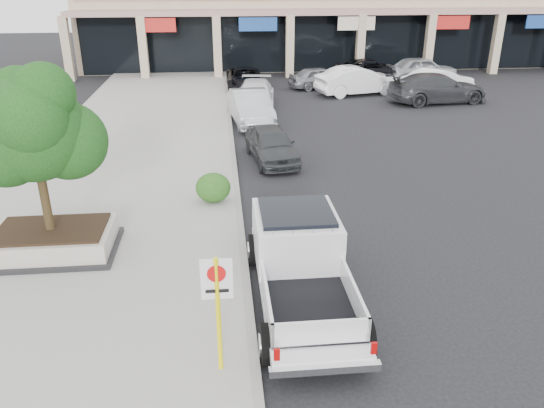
{
  "coord_description": "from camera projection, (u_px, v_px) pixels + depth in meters",
  "views": [
    {
      "loc": [
        -2.0,
        -10.65,
        6.82
      ],
      "look_at": [
        -0.79,
        1.5,
        1.47
      ],
      "focal_mm": 35.0,
      "sensor_mm": 36.0,
      "label": 1
    }
  ],
  "objects": [
    {
      "name": "no_parking_sign",
      "position": [
        218.0,
        300.0,
        9.14
      ],
      "size": [
        0.55,
        0.09,
        2.3
      ],
      "color": "#FFEC0D",
      "rests_on": "sidewalk"
    },
    {
      "name": "strip_mall",
      "position": [
        341.0,
        1.0,
        42.38
      ],
      "size": [
        40.55,
        12.43,
        9.5
      ],
      "color": "tan",
      "rests_on": "ground"
    },
    {
      "name": "ground",
      "position": [
        311.0,
        284.0,
        12.63
      ],
      "size": [
        120.0,
        120.0,
        0.0
      ],
      "primitive_type": "plane",
      "color": "black",
      "rests_on": "ground"
    },
    {
      "name": "curb_car_a",
      "position": [
        271.0,
        144.0,
        20.63
      ],
      "size": [
        2.09,
        4.12,
        1.35
      ],
      "primitive_type": "imported",
      "rotation": [
        0.0,
        0.0,
        0.13
      ],
      "color": "#303335",
      "rests_on": "ground"
    },
    {
      "name": "lot_car_f",
      "position": [
        438.0,
        81.0,
        32.24
      ],
      "size": [
        4.81,
        3.02,
        1.5
      ],
      "primitive_type": "imported",
      "rotation": [
        0.0,
        0.0,
        1.91
      ],
      "color": "white",
      "rests_on": "ground"
    },
    {
      "name": "curb_car_d",
      "position": [
        245.0,
        79.0,
        33.45
      ],
      "size": [
        2.27,
        4.79,
        1.32
      ],
      "primitive_type": "imported",
      "rotation": [
        0.0,
        0.0,
        0.02
      ],
      "color": "black",
      "rests_on": "ground"
    },
    {
      "name": "lot_car_b",
      "position": [
        358.0,
        81.0,
        31.88
      ],
      "size": [
        5.36,
        2.94,
        1.67
      ],
      "primitive_type": "imported",
      "rotation": [
        0.0,
        0.0,
        1.81
      ],
      "color": "white",
      "rests_on": "ground"
    },
    {
      "name": "lot_car_c",
      "position": [
        437.0,
        88.0,
        29.92
      ],
      "size": [
        5.87,
        2.97,
        1.63
      ],
      "primitive_type": "imported",
      "rotation": [
        0.0,
        0.0,
        1.7
      ],
      "color": "#303235",
      "rests_on": "ground"
    },
    {
      "name": "planter_tree",
      "position": [
        40.0,
        128.0,
        12.61
      ],
      "size": [
        2.9,
        2.55,
        4.0
      ],
      "color": "#312413",
      "rests_on": "planter"
    },
    {
      "name": "pickup_truck",
      "position": [
        302.0,
        267.0,
        11.58
      ],
      "size": [
        2.13,
        5.74,
        1.81
      ],
      "primitive_type": null,
      "rotation": [
        0.0,
        0.0,
        -0.0
      ],
      "color": "white",
      "rests_on": "ground"
    },
    {
      "name": "curb",
      "position": [
        236.0,
        189.0,
        17.93
      ],
      "size": [
        0.2,
        52.0,
        0.15
      ],
      "primitive_type": "cube",
      "color": "gray",
      "rests_on": "ground"
    },
    {
      "name": "hedge",
      "position": [
        213.0,
        188.0,
        16.63
      ],
      "size": [
        1.1,
        0.99,
        0.93
      ],
      "primitive_type": "ellipsoid",
      "color": "#1D4915",
      "rests_on": "sidewalk"
    },
    {
      "name": "lot_car_d",
      "position": [
        371.0,
        70.0,
        36.08
      ],
      "size": [
        5.29,
        2.62,
        1.44
      ],
      "primitive_type": "imported",
      "rotation": [
        0.0,
        0.0,
        1.62
      ],
      "color": "black",
      "rests_on": "ground"
    },
    {
      "name": "lot_car_e",
      "position": [
        422.0,
        69.0,
        35.9
      ],
      "size": [
        5.0,
        2.5,
        1.64
      ],
      "primitive_type": "imported",
      "rotation": [
        0.0,
        0.0,
        1.69
      ],
      "color": "#A1A3A9",
      "rests_on": "ground"
    },
    {
      "name": "curb_car_b",
      "position": [
        251.0,
        107.0,
        25.76
      ],
      "size": [
        2.18,
        4.97,
        1.59
      ],
      "primitive_type": "imported",
      "rotation": [
        0.0,
        0.0,
        0.11
      ],
      "color": "#B1B4B9",
      "rests_on": "ground"
    },
    {
      "name": "lot_car_a",
      "position": [
        320.0,
        78.0,
        33.68
      ],
      "size": [
        4.24,
        2.46,
        1.36
      ],
      "primitive_type": "imported",
      "rotation": [
        0.0,
        0.0,
        1.8
      ],
      "color": "gray",
      "rests_on": "ground"
    },
    {
      "name": "curb_car_c",
      "position": [
        255.0,
        95.0,
        28.86
      ],
      "size": [
        2.48,
        5.06,
        1.42
      ],
      "primitive_type": "imported",
      "rotation": [
        0.0,
        0.0,
        -0.1
      ],
      "color": "silver",
      "rests_on": "ground"
    },
    {
      "name": "sidewalk",
      "position": [
        117.0,
        194.0,
        17.57
      ],
      "size": [
        8.0,
        52.0,
        0.15
      ],
      "primitive_type": "cube",
      "color": "gray",
      "rests_on": "ground"
    },
    {
      "name": "planter",
      "position": [
        53.0,
        241.0,
        13.64
      ],
      "size": [
        3.2,
        2.2,
        0.68
      ],
      "color": "black",
      "rests_on": "sidewalk"
    }
  ]
}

